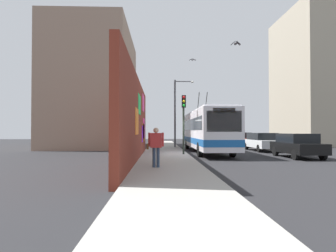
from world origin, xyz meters
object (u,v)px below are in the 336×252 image
at_px(parked_car_black, 297,145).
at_px(parked_car_red, 240,139).
at_px(pedestrian_near_wall, 156,144).
at_px(parked_car_white, 262,141).
at_px(city_bus, 206,130).
at_px(traffic_light, 184,114).
at_px(street_lamp, 177,108).

distance_m(parked_car_black, parked_car_red, 12.41).
bearing_deg(pedestrian_near_wall, parked_car_white, -38.49).
distance_m(parked_car_white, parked_car_red, 6.35).
xyz_separation_m(city_bus, parked_car_white, (1.40, -5.20, -1.02)).
bearing_deg(parked_car_white, city_bus, 105.06).
bearing_deg(parked_car_white, traffic_light, 124.13).
xyz_separation_m(parked_car_red, street_lamp, (-2.97, 7.22, 3.18)).
bearing_deg(traffic_light, city_bus, -30.96).
relative_size(city_bus, street_lamp, 1.88).
xyz_separation_m(city_bus, pedestrian_near_wall, (-10.15, 3.99, -0.68)).
height_order(city_bus, parked_car_black, city_bus).
relative_size(city_bus, pedestrian_near_wall, 7.21).
relative_size(parked_car_red, traffic_light, 1.05).
relative_size(city_bus, parked_car_black, 2.98).
height_order(pedestrian_near_wall, traffic_light, traffic_light).
relative_size(traffic_light, street_lamp, 0.61).
bearing_deg(parked_car_black, traffic_light, 81.64).
bearing_deg(traffic_light, street_lamp, -0.86).
height_order(parked_car_white, street_lamp, street_lamp).
xyz_separation_m(parked_car_white, parked_car_red, (6.35, 0.00, -0.00)).
bearing_deg(street_lamp, pedestrian_near_wall, 172.51).
xyz_separation_m(parked_car_black, parked_car_white, (6.06, 0.00, 0.00)).
distance_m(parked_car_white, traffic_light, 9.11).
height_order(parked_car_black, parked_car_red, same).
relative_size(city_bus, traffic_light, 3.10).
distance_m(city_bus, pedestrian_near_wall, 10.93).
distance_m(parked_car_white, street_lamp, 8.59).
xyz_separation_m(city_bus, traffic_light, (-3.58, 2.15, 1.03)).
xyz_separation_m(city_bus, parked_car_red, (7.75, -5.20, -1.02)).
distance_m(parked_car_white, pedestrian_near_wall, 14.76).
bearing_deg(parked_car_red, street_lamp, 112.34).
bearing_deg(parked_car_white, street_lamp, 64.91).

